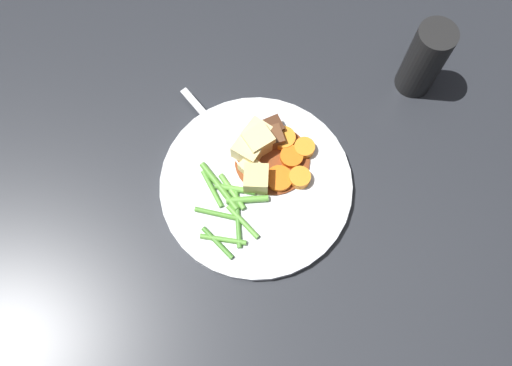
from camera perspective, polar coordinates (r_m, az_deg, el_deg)
name	(u,v)px	position (r m, az deg, el deg)	size (l,w,h in m)	color
ground_plane	(256,187)	(0.71, 0.00, -0.38)	(3.00, 3.00, 0.00)	#26282D
dinner_plate	(256,185)	(0.71, 0.00, -0.19)	(0.26, 0.26, 0.01)	white
stew_sauce	(272,160)	(0.71, 1.76, 2.55)	(0.10, 0.10, 0.00)	brown
carrot_slice_0	(284,139)	(0.72, 3.00, 4.80)	(0.03, 0.03, 0.01)	orange
carrot_slice_1	(291,157)	(0.71, 3.85, 2.81)	(0.03, 0.03, 0.01)	orange
carrot_slice_2	(304,148)	(0.71, 5.24, 3.78)	(0.03, 0.03, 0.01)	orange
carrot_slice_3	(300,178)	(0.70, 4.75, 0.58)	(0.03, 0.03, 0.01)	orange
carrot_slice_4	(279,179)	(0.70, 2.52, 0.45)	(0.04, 0.04, 0.01)	orange
potato_chunk_0	(255,182)	(0.68, -0.11, 0.13)	(0.03, 0.03, 0.03)	#E5CC7A
potato_chunk_1	(247,152)	(0.70, -0.94, 3.42)	(0.03, 0.04, 0.03)	#EAD68C
potato_chunk_2	(257,134)	(0.71, 0.10, 5.36)	(0.03, 0.03, 0.02)	#EAD68C
potato_chunk_3	(250,167)	(0.70, -0.62, 1.69)	(0.02, 0.02, 0.02)	#EAD68C
potato_chunk_4	(258,142)	(0.70, 0.25, 4.46)	(0.04, 0.03, 0.04)	#EAD68C
meat_chunk_0	(270,129)	(0.72, 1.50, 5.85)	(0.02, 0.03, 0.02)	#4C2B19
meat_chunk_1	(273,138)	(0.71, 1.81, 4.88)	(0.03, 0.03, 0.02)	brown
green_bean_0	(223,239)	(0.68, -3.57, -6.10)	(0.01, 0.01, 0.06)	#66AD42
green_bean_1	(218,243)	(0.67, -4.18, -6.46)	(0.01, 0.01, 0.05)	#4C8E33
green_bean_2	(217,214)	(0.68, -4.24, -3.33)	(0.01, 0.01, 0.06)	#599E38
green_bean_3	(243,222)	(0.68, -1.45, -4.20)	(0.01, 0.01, 0.06)	#66AD42
green_bean_4	(247,200)	(0.69, -0.93, -1.80)	(0.01, 0.01, 0.06)	#66AD42
green_bean_5	(212,189)	(0.70, -4.76, -0.62)	(0.01, 0.01, 0.06)	#599E38
green_bean_6	(219,186)	(0.69, -3.98, -0.35)	(0.01, 0.01, 0.08)	#599E38
green_bean_7	(232,192)	(0.69, -2.60, -0.94)	(0.01, 0.01, 0.06)	#66AD42
green_bean_8	(235,189)	(0.69, -2.30, -0.64)	(0.01, 0.01, 0.05)	#66AD42
green_bean_9	(239,219)	(0.68, -1.89, -3.94)	(0.01, 0.01, 0.08)	#4C8E33
fork	(224,137)	(0.72, -3.47, 5.01)	(0.09, 0.16, 0.00)	silver
pepper_mill	(425,60)	(0.76, 17.75, 12.57)	(0.05, 0.05, 0.12)	black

